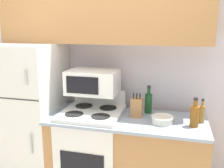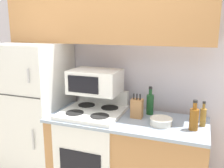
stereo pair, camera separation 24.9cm
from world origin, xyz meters
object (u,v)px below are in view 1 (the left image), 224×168
(stove, at_px, (93,150))
(bottle_whiskey, at_px, (195,115))
(refrigerator, at_px, (31,114))
(bowl, at_px, (162,119))
(microwave, at_px, (93,82))
(bottle_vinegar, at_px, (202,113))
(bottle_wine_green, at_px, (148,102))
(knife_block, at_px, (137,107))

(stove, bearing_deg, bottle_whiskey, -3.90)
(refrigerator, height_order, bowl, refrigerator)
(microwave, height_order, bottle_vinegar, microwave)
(refrigerator, distance_m, bottle_vinegar, 1.88)
(bottle_whiskey, bearing_deg, bottle_wine_green, 149.01)
(bottle_whiskey, bearing_deg, knife_block, 167.34)
(stove, distance_m, bottle_wine_green, 0.81)
(knife_block, bearing_deg, microwave, 172.66)
(microwave, height_order, knife_block, microwave)
(bowl, bearing_deg, bottle_whiskey, -2.24)
(knife_block, xyz_separation_m, bottle_vinegar, (0.64, -0.00, -0.01))
(microwave, xyz_separation_m, knife_block, (0.49, -0.06, -0.23))
(knife_block, distance_m, bottle_vinegar, 0.64)
(knife_block, bearing_deg, bottle_wine_green, 55.20)
(bottle_vinegar, bearing_deg, microwave, 176.62)
(microwave, distance_m, bottle_whiskey, 1.09)
(knife_block, relative_size, bottle_vinegar, 1.06)
(refrigerator, xyz_separation_m, bottle_wine_green, (1.34, 0.15, 0.21))
(bottle_vinegar, height_order, bottle_wine_green, bottle_wine_green)
(stove, bearing_deg, refrigerator, 175.99)
(bottle_vinegar, xyz_separation_m, bottle_wine_green, (-0.53, 0.15, 0.02))
(bottle_whiskey, height_order, bottle_wine_green, bottle_wine_green)
(refrigerator, distance_m, knife_block, 1.25)
(knife_block, height_order, bowl, knife_block)
(stove, relative_size, knife_block, 4.33)
(refrigerator, relative_size, bowl, 7.63)
(refrigerator, bearing_deg, microwave, 5.00)
(microwave, distance_m, bottle_vinegar, 1.15)
(microwave, bearing_deg, bottle_vinegar, -3.38)
(bowl, height_order, bottle_whiskey, bottle_whiskey)
(bottle_whiskey, bearing_deg, refrigerator, 176.05)
(microwave, bearing_deg, bottle_wine_green, 8.22)
(stove, distance_m, bottle_whiskey, 1.16)
(stove, bearing_deg, bottle_vinegar, 2.71)
(stove, height_order, bottle_vinegar, bottle_vinegar)
(stove, distance_m, microwave, 0.76)
(refrigerator, distance_m, stove, 0.84)
(bottle_whiskey, bearing_deg, bottle_vinegar, 58.53)
(bottle_whiskey, xyz_separation_m, bottle_wine_green, (-0.46, 0.27, 0.01))
(refrigerator, height_order, bottle_whiskey, refrigerator)
(knife_block, relative_size, bottle_wine_green, 0.85)
(bottle_vinegar, bearing_deg, bottle_wine_green, 164.04)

